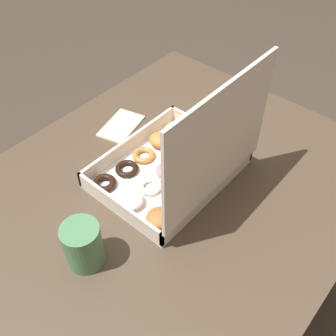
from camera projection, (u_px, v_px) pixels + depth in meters
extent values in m
plane|color=#42382D|center=(171.00, 310.00, 1.53)|extent=(8.00, 8.00, 0.00)
cube|color=#4C3D2D|center=(172.00, 188.00, 1.01)|extent=(1.04, 0.86, 0.03)
cylinder|color=#4C3D2D|center=(174.00, 139.00, 1.70)|extent=(0.06, 0.06, 0.71)
cube|color=white|center=(168.00, 173.00, 1.03)|extent=(0.36, 0.28, 0.01)
cube|color=silver|center=(131.00, 143.00, 1.07)|extent=(0.36, 0.01, 0.04)
cube|color=silver|center=(210.00, 192.00, 0.95)|extent=(0.36, 0.01, 0.04)
cube|color=silver|center=(209.00, 132.00, 1.10)|extent=(0.01, 0.28, 0.04)
cube|color=silver|center=(118.00, 207.00, 0.92)|extent=(0.01, 0.28, 0.04)
cube|color=silver|center=(220.00, 143.00, 0.82)|extent=(0.36, 0.01, 0.29)
torus|color=tan|center=(175.00, 130.00, 1.13)|extent=(0.06, 0.06, 0.02)
ellipsoid|color=#B77A38|center=(160.00, 140.00, 1.09)|extent=(0.06, 0.06, 0.04)
torus|color=#B77A38|center=(144.00, 155.00, 1.06)|extent=(0.06, 0.06, 0.02)
torus|color=black|center=(127.00, 169.00, 1.02)|extent=(0.06, 0.06, 0.02)
torus|color=black|center=(104.00, 183.00, 0.99)|extent=(0.06, 0.06, 0.02)
torus|color=#381E11|center=(199.00, 142.00, 1.09)|extent=(0.06, 0.06, 0.02)
torus|color=#9E6633|center=(185.00, 155.00, 1.06)|extent=(0.06, 0.06, 0.02)
torus|color=pink|center=(168.00, 171.00, 1.02)|extent=(0.06, 0.06, 0.02)
torus|color=white|center=(150.00, 186.00, 0.98)|extent=(0.06, 0.06, 0.02)
ellipsoid|color=white|center=(131.00, 200.00, 0.94)|extent=(0.06, 0.06, 0.03)
ellipsoid|color=#9E6633|center=(227.00, 155.00, 1.05)|extent=(0.06, 0.06, 0.03)
torus|color=#B77A38|center=(212.00, 172.00, 1.02)|extent=(0.06, 0.06, 0.02)
ellipsoid|color=#9E6633|center=(195.00, 184.00, 0.98)|extent=(0.06, 0.06, 0.03)
torus|color=#9E6633|center=(177.00, 204.00, 0.94)|extent=(0.06, 0.06, 0.02)
ellipsoid|color=#9E6633|center=(159.00, 218.00, 0.90)|extent=(0.06, 0.06, 0.03)
cylinder|color=#4C8456|center=(84.00, 246.00, 0.81)|extent=(0.08, 0.08, 0.11)
cylinder|color=black|center=(80.00, 232.00, 0.78)|extent=(0.07, 0.07, 0.01)
cube|color=beige|center=(121.00, 126.00, 1.16)|extent=(0.16, 0.12, 0.01)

